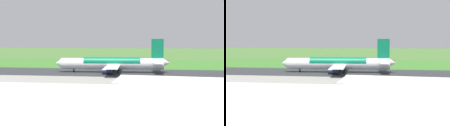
# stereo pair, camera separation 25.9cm
# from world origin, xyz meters

# --- Properties ---
(ground_plane) EXTENTS (800.00, 800.00, 0.00)m
(ground_plane) POSITION_xyz_m (0.00, 0.00, 0.00)
(ground_plane) COLOR #477233
(runway_asphalt) EXTENTS (600.00, 33.03, 0.06)m
(runway_asphalt) POSITION_xyz_m (0.00, 0.00, 0.03)
(runway_asphalt) COLOR #2D3033
(runway_asphalt) RESTS_ON ground
(apron_concrete) EXTENTS (440.00, 110.00, 0.05)m
(apron_concrete) POSITION_xyz_m (0.00, 62.61, 0.03)
(apron_concrete) COLOR gray
(apron_concrete) RESTS_ON ground
(grass_verge_foreground) EXTENTS (600.00, 80.00, 0.04)m
(grass_verge_foreground) POSITION_xyz_m (0.00, -46.32, 0.02)
(grass_verge_foreground) COLOR #3C782B
(grass_verge_foreground) RESTS_ON ground
(airliner_main) EXTENTS (54.13, 44.28, 15.88)m
(airliner_main) POSITION_xyz_m (13.56, -0.02, 4.35)
(airliner_main) COLOR white
(airliner_main) RESTS_ON ground
(airliner_parked_mid) EXTENTS (49.14, 40.25, 14.34)m
(airliner_parked_mid) POSITION_xyz_m (-18.45, 60.54, 3.92)
(airliner_parked_mid) COLOR white
(airliner_parked_mid) RESTS_ON ground
(service_car_followme) EXTENTS (3.73, 4.52, 1.62)m
(service_car_followme) POSITION_xyz_m (-27.56, 28.28, 0.84)
(service_car_followme) COLOR gray
(service_car_followme) RESTS_ON ground
(no_stopping_sign) EXTENTS (0.60, 0.10, 2.98)m
(no_stopping_sign) POSITION_xyz_m (-14.22, -42.15, 1.75)
(no_stopping_sign) COLOR slate
(no_stopping_sign) RESTS_ON ground
(traffic_cone_orange) EXTENTS (0.40, 0.40, 0.55)m
(traffic_cone_orange) POSITION_xyz_m (-11.20, -43.85, 0.28)
(traffic_cone_orange) COLOR orange
(traffic_cone_orange) RESTS_ON ground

